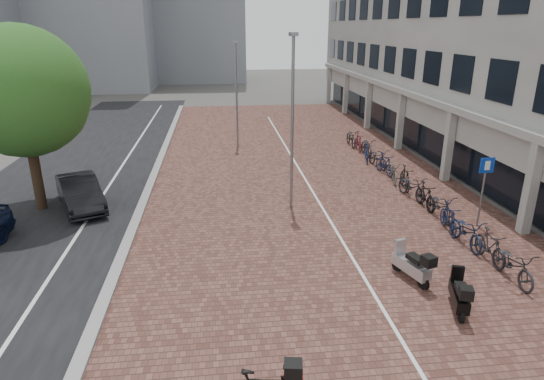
{
  "coord_description": "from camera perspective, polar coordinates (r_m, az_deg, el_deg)",
  "views": [
    {
      "loc": [
        -1.91,
        -9.96,
        7.02
      ],
      "look_at": [
        0.0,
        6.0,
        1.3
      ],
      "focal_mm": 30.6,
      "sensor_mm": 36.0,
      "label": 1
    }
  ],
  "objects": [
    {
      "name": "bike_row",
      "position": [
        21.71,
        15.81,
        1.41
      ],
      "size": [
        1.19,
        18.08,
        1.05
      ],
      "color": "#222227",
      "rests_on": "ground"
    },
    {
      "name": "lamp_far",
      "position": [
        28.05,
        -4.38,
        11.41
      ],
      "size": [
        0.12,
        0.12,
        6.11
      ],
      "primitive_type": "cylinder",
      "color": "slate",
      "rests_on": "ground"
    },
    {
      "name": "scooter_front",
      "position": [
        14.11,
        16.78,
        -8.64
      ],
      "size": [
        0.95,
        1.67,
        1.1
      ],
      "primitive_type": null,
      "rotation": [
        0.0,
        0.0,
        0.3
      ],
      "color": "#AFAFB4",
      "rests_on": "ground"
    },
    {
      "name": "lamp_near",
      "position": [
        18.07,
        2.49,
        7.89
      ],
      "size": [
        0.12,
        0.12,
        6.72
      ],
      "primitive_type": "cylinder",
      "color": "slate",
      "rests_on": "ground"
    },
    {
      "name": "car_dark",
      "position": [
        20.25,
        -22.55,
        -0.28
      ],
      "size": [
        2.87,
        4.2,
        1.31
      ],
      "primitive_type": "imported",
      "rotation": [
        0.0,
        0.0,
        0.41
      ],
      "color": "black",
      "rests_on": "ground"
    },
    {
      "name": "parking_sign",
      "position": [
        18.21,
        24.67,
        1.06
      ],
      "size": [
        0.55,
        0.11,
        2.64
      ],
      "rotation": [
        0.0,
        0.0,
        0.08
      ],
      "color": "slate",
      "rests_on": "ground"
    },
    {
      "name": "lane_line",
      "position": [
        23.61,
        -18.94,
        1.25
      ],
      "size": [
        0.12,
        44.0,
        0.0
      ],
      "primitive_type": "cube",
      "color": "white",
      "rests_on": "street_asphalt"
    },
    {
      "name": "street_asphalt",
      "position": [
        24.12,
        -23.58,
        1.0
      ],
      "size": [
        8.0,
        50.0,
        0.03
      ],
      "primitive_type": "cube",
      "color": "black",
      "rests_on": "ground"
    },
    {
      "name": "curb",
      "position": [
        23.26,
        -14.38,
        1.57
      ],
      "size": [
        0.35,
        42.0,
        0.14
      ],
      "primitive_type": "cube",
      "color": "gray",
      "rests_on": "ground"
    },
    {
      "name": "parking_line",
      "position": [
        23.41,
        3.61,
        2.19
      ],
      "size": [
        0.1,
        30.0,
        0.0
      ],
      "primitive_type": "cube",
      "color": "white",
      "rests_on": "plaza_brick"
    },
    {
      "name": "ground",
      "position": [
        12.34,
        3.42,
        -15.15
      ],
      "size": [
        140.0,
        140.0,
        0.0
      ],
      "primitive_type": "plane",
      "color": "#474442",
      "rests_on": "ground"
    },
    {
      "name": "plaza_brick",
      "position": [
        23.38,
        3.13,
        2.11
      ],
      "size": [
        14.5,
        42.0,
        0.04
      ],
      "primitive_type": "cube",
      "color": "brown",
      "rests_on": "ground"
    },
    {
      "name": "scooter_mid",
      "position": [
        13.15,
        22.07,
        -11.65
      ],
      "size": [
        0.92,
        1.58,
        1.04
      ],
      "primitive_type": null,
      "rotation": [
        0.0,
        0.0,
        -0.32
      ],
      "color": "black",
      "rests_on": "ground"
    },
    {
      "name": "street_tree",
      "position": [
        20.08,
        -27.93,
        10.28
      ],
      "size": [
        4.91,
        4.91,
        7.15
      ],
      "color": "#382619",
      "rests_on": "ground"
    }
  ]
}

